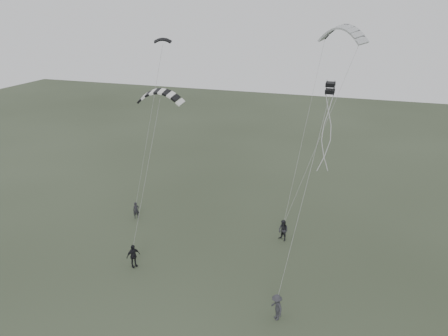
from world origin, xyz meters
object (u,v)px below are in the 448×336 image
(flyer_right, at_px, (283,230))
(kite_box, at_px, (330,88))
(flyer_left, at_px, (136,210))
(kite_striped, at_px, (160,91))
(flyer_center, at_px, (133,256))
(flyer_far, at_px, (277,307))
(kite_pale_large, at_px, (343,27))
(kite_dark_small, at_px, (163,39))

(flyer_right, bearing_deg, kite_box, -18.79)
(flyer_left, height_order, kite_striped, kite_striped)
(flyer_left, relative_size, flyer_center, 0.84)
(flyer_center, xyz_separation_m, flyer_far, (11.37, -2.33, -0.04))
(flyer_center, xyz_separation_m, kite_box, (12.96, 3.80, 12.62))
(flyer_far, xyz_separation_m, kite_pale_large, (1.32, 16.42, 15.87))
(kite_dark_small, xyz_separation_m, kite_box, (14.72, -6.44, -2.14))
(kite_pale_large, bearing_deg, flyer_right, -77.24)
(kite_pale_large, xyz_separation_m, kite_striped, (-11.59, -10.52, -4.10))
(kite_striped, bearing_deg, kite_box, -1.91)
(flyer_far, distance_m, kite_dark_small, 23.45)
(flyer_far, relative_size, kite_striped, 0.51)
(kite_striped, bearing_deg, flyer_left, 140.64)
(flyer_left, height_order, kite_box, kite_box)
(flyer_far, relative_size, kite_pale_large, 0.39)
(kite_dark_small, bearing_deg, flyer_left, -137.98)
(kite_dark_small, relative_size, kite_pale_large, 0.32)
(kite_pale_large, xyz_separation_m, kite_box, (0.27, -10.29, -3.21))
(flyer_center, relative_size, kite_dark_small, 1.25)
(kite_dark_small, height_order, kite_pale_large, kite_pale_large)
(flyer_right, distance_m, kite_striped, 15.15)
(flyer_right, relative_size, kite_dark_small, 1.23)
(flyer_far, xyz_separation_m, kite_dark_small, (-13.14, 12.58, 14.80))
(flyer_far, distance_m, kite_box, 14.16)
(flyer_far, bearing_deg, flyer_right, 149.04)
(flyer_center, relative_size, kite_pale_large, 0.40)
(kite_dark_small, bearing_deg, kite_pale_large, -0.81)
(flyer_center, height_order, kite_dark_small, kite_dark_small)
(flyer_left, relative_size, kite_pale_large, 0.34)
(kite_box, bearing_deg, kite_striped, -176.83)
(flyer_left, xyz_separation_m, kite_dark_small, (1.97, 3.12, 14.91))
(kite_box, bearing_deg, kite_pale_large, 93.53)
(kite_box, bearing_deg, flyer_left, 170.79)
(kite_pale_large, height_order, kite_striped, kite_pale_large)
(flyer_left, bearing_deg, kite_striped, -74.51)
(kite_dark_small, xyz_separation_m, kite_striped, (2.86, -6.68, -3.03))
(flyer_right, relative_size, kite_pale_large, 0.39)
(flyer_left, xyz_separation_m, kite_pale_large, (16.43, 6.97, 15.98))
(kite_pale_large, distance_m, kite_box, 10.78)
(flyer_far, height_order, kite_dark_small, kite_dark_small)
(flyer_left, height_order, flyer_center, flyer_center)
(flyer_left, height_order, flyer_right, flyer_right)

